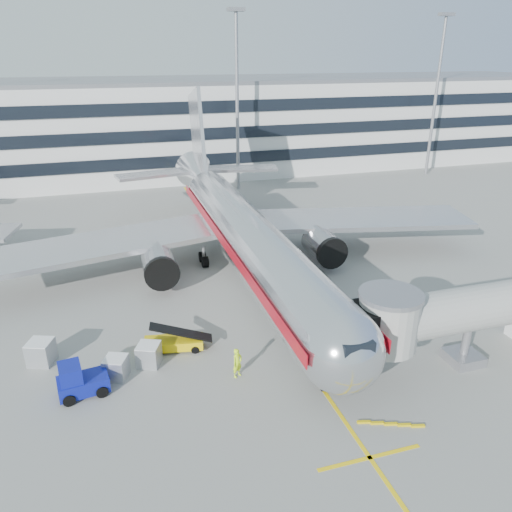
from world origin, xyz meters
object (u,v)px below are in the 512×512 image
object	(u,v)px
cargo_container_left	(116,368)
baggage_tug	(79,381)
ramp_worker	(237,363)
cargo_container_front	(149,355)
main_jet	(240,229)
cargo_container_right	(41,352)
belt_loader	(174,342)

from	to	relation	value
cargo_container_left	baggage_tug	bearing A→B (deg)	-152.24
cargo_container_left	ramp_worker	bearing A→B (deg)	-16.28
cargo_container_front	baggage_tug	bearing A→B (deg)	-155.52
cargo_container_left	main_jet	bearing A→B (deg)	49.34
cargo_container_front	cargo_container_right	bearing A→B (deg)	161.35
baggage_tug	cargo_container_front	size ratio (longest dim) A/B	1.69
belt_loader	baggage_tug	xyz separation A→B (m)	(-6.32, -3.39, 0.39)
main_jet	ramp_worker	size ratio (longest dim) A/B	24.69
cargo_container_left	cargo_container_front	size ratio (longest dim) A/B	0.95
ramp_worker	belt_loader	bearing A→B (deg)	98.00
cargo_container_left	cargo_container_front	world-z (taller)	cargo_container_front
cargo_container_front	ramp_worker	bearing A→B (deg)	-29.53
baggage_tug	ramp_worker	xyz separation A→B (m)	(9.87, -1.05, 0.05)
baggage_tug	cargo_container_front	world-z (taller)	baggage_tug
belt_loader	cargo_container_right	distance (m)	8.98
main_jet	baggage_tug	world-z (taller)	main_jet
cargo_container_right	cargo_container_front	xyz separation A→B (m)	(7.04, -2.38, -0.06)
main_jet	belt_loader	size ratio (longest dim) A/B	11.34
cargo_container_left	cargo_container_right	bearing A→B (deg)	146.33
baggage_tug	belt_loader	bearing A→B (deg)	28.21
cargo_container_left	ramp_worker	world-z (taller)	ramp_worker
baggage_tug	cargo_container_right	bearing A→B (deg)	120.62
cargo_container_front	ramp_worker	world-z (taller)	ramp_worker
belt_loader	ramp_worker	size ratio (longest dim) A/B	2.18
main_jet	cargo_container_right	xyz separation A→B (m)	(-17.29, -11.28, -3.40)
baggage_tug	cargo_container_left	size ratio (longest dim) A/B	1.77
cargo_container_left	cargo_container_front	xyz separation A→B (m)	(2.21, 0.85, 0.04)
belt_loader	cargo_container_left	size ratio (longest dim) A/B	2.47
cargo_container_right	cargo_container_front	bearing A→B (deg)	-18.65
baggage_tug	cargo_container_right	xyz separation A→B (m)	(-2.60, 4.40, -0.15)
main_jet	cargo_container_right	world-z (taller)	main_jet
baggage_tug	ramp_worker	bearing A→B (deg)	-6.09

